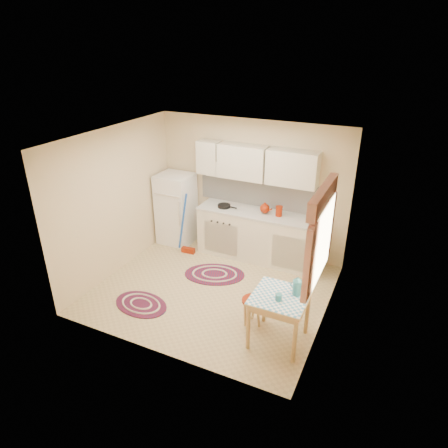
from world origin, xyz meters
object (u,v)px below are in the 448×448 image
(base_cabinets, at_px, (259,236))
(stool, at_px, (252,312))
(fridge, at_px, (176,209))
(table, at_px, (279,319))

(base_cabinets, height_order, stool, base_cabinets)
(fridge, xyz_separation_m, base_cabinets, (1.72, 0.05, -0.26))
(base_cabinets, relative_size, stool, 5.36)
(fridge, height_order, base_cabinets, fridge)
(stool, bearing_deg, table, -21.93)
(base_cabinets, bearing_deg, fridge, -178.34)
(stool, bearing_deg, fridge, 142.58)
(fridge, relative_size, stool, 3.33)
(base_cabinets, distance_m, table, 2.27)
(base_cabinets, bearing_deg, table, -62.45)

